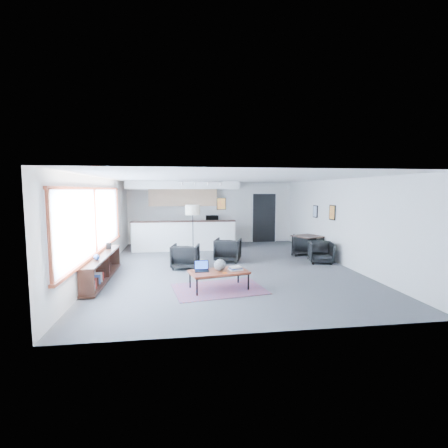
{
  "coord_description": "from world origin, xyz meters",
  "views": [
    {
      "loc": [
        -1.36,
        -9.33,
        2.26
      ],
      "look_at": [
        -0.02,
        0.4,
        1.23
      ],
      "focal_mm": 26.0,
      "sensor_mm": 36.0,
      "label": 1
    }
  ],
  "objects": [
    {
      "name": "room",
      "position": [
        0.0,
        0.0,
        1.3
      ],
      "size": [
        7.02,
        9.02,
        2.62
      ],
      "color": "#47474A",
      "rests_on": "ground"
    },
    {
      "name": "window",
      "position": [
        -3.46,
        -0.9,
        1.46
      ],
      "size": [
        0.1,
        5.95,
        1.66
      ],
      "color": "#8CBFFF",
      "rests_on": "room"
    },
    {
      "name": "console",
      "position": [
        -3.3,
        -1.05,
        0.33
      ],
      "size": [
        0.35,
        3.0,
        0.8
      ],
      "color": "black",
      "rests_on": "floor"
    },
    {
      "name": "kitchenette",
      "position": [
        -1.2,
        3.71,
        1.38
      ],
      "size": [
        4.2,
        1.96,
        2.6
      ],
      "color": "white",
      "rests_on": "floor"
    },
    {
      "name": "doorway",
      "position": [
        2.3,
        4.42,
        1.07
      ],
      "size": [
        1.1,
        0.12,
        2.15
      ],
      "color": "black",
      "rests_on": "room"
    },
    {
      "name": "track_light",
      "position": [
        -0.59,
        2.2,
        2.53
      ],
      "size": [
        1.6,
        0.07,
        0.15
      ],
      "color": "silver",
      "rests_on": "room"
    },
    {
      "name": "wall_art_lower",
      "position": [
        3.47,
        0.4,
        1.55
      ],
      "size": [
        0.03,
        0.38,
        0.48
      ],
      "color": "black",
      "rests_on": "room"
    },
    {
      "name": "wall_art_upper",
      "position": [
        3.47,
        1.7,
        1.5
      ],
      "size": [
        0.03,
        0.34,
        0.44
      ],
      "color": "black",
      "rests_on": "room"
    },
    {
      "name": "kilim_rug",
      "position": [
        -0.49,
        -2.15,
        0.01
      ],
      "size": [
        2.22,
        1.68,
        0.01
      ],
      "rotation": [
        0.0,
        0.0,
        0.16
      ],
      "color": "#5D3348",
      "rests_on": "floor"
    },
    {
      "name": "coffee_table",
      "position": [
        -0.49,
        -2.15,
        0.39
      ],
      "size": [
        1.42,
        0.96,
        0.43
      ],
      "rotation": [
        0.0,
        0.0,
        0.21
      ],
      "color": "maroon",
      "rests_on": "floor"
    },
    {
      "name": "laptop",
      "position": [
        -0.88,
        -2.07,
        0.49
      ],
      "size": [
        0.32,
        0.26,
        0.23
      ],
      "rotation": [
        0.0,
        0.0,
        0.0
      ],
      "color": "black",
      "rests_on": "coffee_table"
    },
    {
      "name": "ceramic_pot",
      "position": [
        -0.46,
        -2.13,
        0.56
      ],
      "size": [
        0.27,
        0.27,
        0.27
      ],
      "rotation": [
        0.0,
        0.0,
        -0.31
      ],
      "color": "gray",
      "rests_on": "coffee_table"
    },
    {
      "name": "book_stack",
      "position": [
        -0.1,
        -2.13,
        0.47
      ],
      "size": [
        0.34,
        0.3,
        0.09
      ],
      "rotation": [
        0.0,
        0.0,
        0.27
      ],
      "color": "silver",
      "rests_on": "coffee_table"
    },
    {
      "name": "coaster",
      "position": [
        -0.38,
        -2.36,
        0.43
      ],
      "size": [
        0.13,
        0.13,
        0.01
      ],
      "rotation": [
        0.0,
        0.0,
        0.33
      ],
      "color": "#E5590C",
      "rests_on": "coffee_table"
    },
    {
      "name": "armchair_left",
      "position": [
        -1.21,
        0.0,
        0.38
      ],
      "size": [
        0.87,
        0.84,
        0.77
      ],
      "primitive_type": "imported",
      "rotation": [
        0.0,
        0.0,
        2.94
      ],
      "color": "black",
      "rests_on": "floor"
    },
    {
      "name": "armchair_right",
      "position": [
        0.15,
        0.73,
        0.4
      ],
      "size": [
        0.97,
        0.94,
        0.8
      ],
      "primitive_type": "imported",
      "rotation": [
        0.0,
        0.0,
        2.83
      ],
      "color": "black",
      "rests_on": "floor"
    },
    {
      "name": "floor_lamp",
      "position": [
        -0.91,
        1.69,
        1.53
      ],
      "size": [
        0.66,
        0.66,
        1.76
      ],
      "rotation": [
        0.0,
        0.0,
        0.37
      ],
      "color": "black",
      "rests_on": "floor"
    },
    {
      "name": "dining_table",
      "position": [
        3.0,
        1.17,
        0.64
      ],
      "size": [
        1.1,
        1.1,
        0.71
      ],
      "rotation": [
        0.0,
        0.0,
        0.42
      ],
      "color": "black",
      "rests_on": "floor"
    },
    {
      "name": "dining_chair_near",
      "position": [
        2.99,
        0.11,
        0.31
      ],
      "size": [
        0.72,
        0.69,
        0.62
      ],
      "primitive_type": "imported",
      "rotation": [
        0.0,
        0.0,
        -0.23
      ],
      "color": "black",
      "rests_on": "floor"
    },
    {
      "name": "dining_chair_far",
      "position": [
        2.95,
        1.37,
        0.33
      ],
      "size": [
        0.81,
        0.78,
        0.67
      ],
      "primitive_type": "imported",
      "rotation": [
        0.0,
        0.0,
        2.81
      ],
      "color": "black",
      "rests_on": "floor"
    },
    {
      "name": "microwave",
      "position": [
        -0.01,
        4.15,
        1.1
      ],
      "size": [
        0.51,
        0.3,
        0.33
      ],
      "primitive_type": "imported",
      "rotation": [
        0.0,
        0.0,
        0.05
      ],
      "color": "black",
      "rests_on": "kitchenette"
    }
  ]
}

